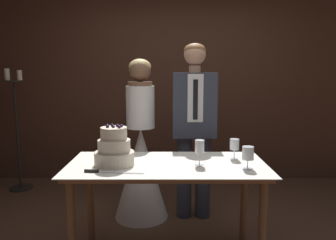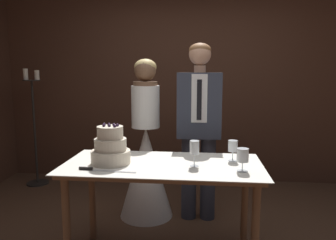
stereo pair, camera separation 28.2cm
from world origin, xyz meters
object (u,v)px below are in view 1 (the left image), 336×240
cake_knife (103,172)px  wine_glass_near (200,148)px  tiered_cake (115,149)px  wine_glass_far (249,154)px  cake_table (168,176)px  wine_glass_middle (235,145)px  groom (195,121)px  candle_stand (18,135)px  bride (142,160)px

cake_knife → wine_glass_near: (0.69, 0.18, 0.12)m
tiered_cake → wine_glass_far: 0.98m
cake_table → wine_glass_middle: 0.59m
wine_glass_far → groom: bearing=108.7°
wine_glass_far → candle_stand: candle_stand is taller
bride → groom: (0.53, -0.00, 0.40)m
cake_knife → wine_glass_far: size_ratio=2.57×
bride → candle_stand: bearing=153.6°
bride → cake_knife: bearing=-100.1°
candle_stand → groom: bearing=-20.5°
cake_table → wine_glass_middle: (0.53, 0.13, 0.21)m
bride → groom: bearing=-0.1°
groom → bride: bearing=179.9°
wine_glass_far → bride: size_ratio=0.10×
cake_knife → tiered_cake: bearing=79.4°
cake_knife → groom: groom is taller
wine_glass_far → bride: bride is taller
groom → wine_glass_middle: bearing=-67.9°
cake_knife → candle_stand: size_ratio=0.28×
cake_table → groom: bearing=71.4°
cake_table → candle_stand: bearing=139.7°
wine_glass_far → groom: 0.98m
tiered_cake → wine_glass_middle: tiered_cake is taller
candle_stand → wine_glass_near: bearing=-37.7°
wine_glass_middle → groom: size_ratio=0.09×
tiered_cake → wine_glass_far: bearing=-6.0°
cake_table → wine_glass_far: (0.58, -0.13, 0.20)m
cake_knife → wine_glass_far: bearing=9.6°
tiered_cake → wine_glass_near: (0.63, -0.01, 0.01)m
wine_glass_near → wine_glass_middle: wine_glass_near is taller
wine_glass_near → candle_stand: (-2.11, 1.63, -0.22)m
wine_glass_near → wine_glass_far: wine_glass_near is taller
wine_glass_middle → wine_glass_far: (0.04, -0.26, -0.01)m
groom → wine_glass_near: bearing=-91.7°
bride → wine_glass_middle: bearing=-39.7°
cake_table → cake_knife: cake_knife is taller
wine_glass_middle → candle_stand: (-2.40, 1.46, -0.20)m
wine_glass_near → wine_glass_middle: (0.29, 0.17, -0.02)m
groom → candle_stand: bearing=159.5°
cake_table → bride: size_ratio=0.94×
wine_glass_far → tiered_cake: bearing=174.0°
wine_glass_near → bride: (-0.51, 0.83, -0.33)m
cake_knife → groom: 1.25m
cake_table → wine_glass_near: size_ratio=7.81×
bride → candle_stand: size_ratio=1.06×
wine_glass_near → groom: (0.02, 0.83, 0.07)m
tiered_cake → cake_table: bearing=4.6°
wine_glass_far → wine_glass_near: bearing=165.4°
tiered_cake → wine_glass_middle: size_ratio=1.87×
tiered_cake → wine_glass_near: tiered_cake is taller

